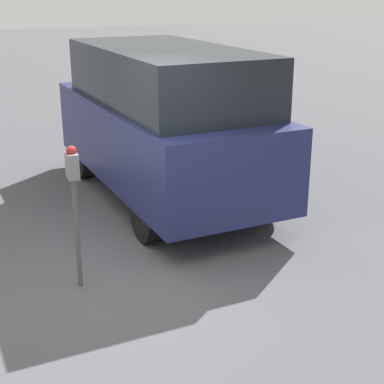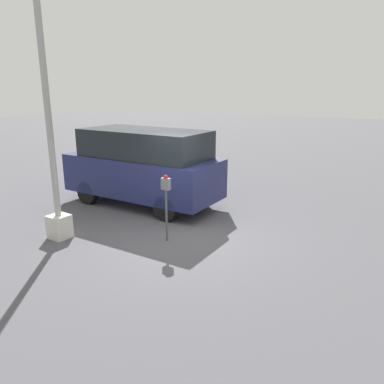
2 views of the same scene
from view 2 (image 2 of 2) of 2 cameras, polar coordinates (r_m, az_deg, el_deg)
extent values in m
plane|color=#4C4C51|center=(9.03, -2.19, -6.46)|extent=(80.00, 80.00, 0.00)
cylinder|color=#4C4C4C|center=(8.47, -3.91, -3.60)|extent=(0.05, 0.05, 1.22)
cube|color=slate|center=(8.26, -4.01, 1.24)|extent=(0.20, 0.12, 0.26)
sphere|color=maroon|center=(8.22, -4.03, 2.27)|extent=(0.11, 0.11, 0.11)
cube|color=beige|center=(9.26, -19.54, -4.98)|extent=(0.44, 0.44, 0.55)
cylinder|color=#9E9E9E|center=(8.74, -21.13, 11.47)|extent=(0.14, 0.14, 4.73)
cube|color=navy|center=(11.16, -7.58, 2.58)|extent=(4.74, 2.09, 1.11)
cube|color=black|center=(10.92, -7.28, 7.36)|extent=(3.80, 1.90, 0.78)
cube|color=orange|center=(12.39, -17.53, 1.36)|extent=(0.09, 0.12, 0.20)
cylinder|color=black|center=(11.68, -15.57, -0.09)|extent=(0.70, 0.26, 0.69)
cylinder|color=black|center=(12.82, -10.17, 1.61)|extent=(0.70, 0.26, 0.69)
cylinder|color=black|center=(9.83, -3.96, -2.49)|extent=(0.70, 0.26, 0.69)
cylinder|color=black|center=(11.15, 1.00, -0.24)|extent=(0.70, 0.26, 0.69)
camera|label=1|loc=(5.24, 41.94, 8.00)|focal=55.00mm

